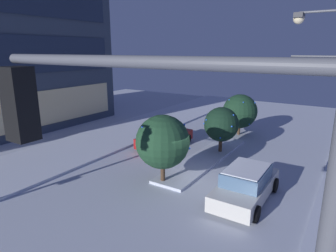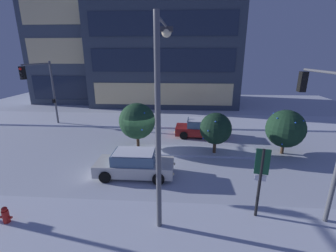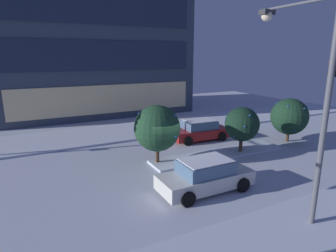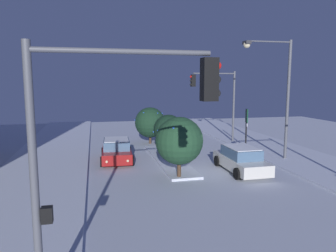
% 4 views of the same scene
% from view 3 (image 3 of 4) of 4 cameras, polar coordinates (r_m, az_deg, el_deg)
% --- Properties ---
extents(ground, '(52.00, 52.00, 0.00)m').
position_cam_3_polar(ground, '(16.16, 0.77, -8.25)').
color(ground, silver).
extents(curb_strip_far, '(52.00, 5.20, 0.14)m').
position_cam_3_polar(curb_strip_far, '(23.48, -8.85, -1.13)').
color(curb_strip_far, silver).
rests_on(curb_strip_far, ground).
extents(median_strip, '(9.00, 1.80, 0.14)m').
position_cam_3_polar(median_strip, '(18.32, 10.07, -5.52)').
color(median_strip, silver).
rests_on(median_strip, ground).
extents(car_near, '(4.52, 2.03, 1.49)m').
position_cam_3_polar(car_near, '(13.47, 7.45, -9.78)').
color(car_near, silver).
rests_on(car_near, ground).
extents(car_far, '(4.42, 2.27, 1.49)m').
position_cam_3_polar(car_far, '(21.22, 6.20, -0.88)').
color(car_far, maroon).
rests_on(car_far, ground).
extents(street_lamp_arched, '(0.56, 3.38, 7.99)m').
position_cam_3_polar(street_lamp_arched, '(11.31, 25.73, 8.06)').
color(street_lamp_arched, '#565960').
rests_on(street_lamp_arched, ground).
extents(decorated_tree_median, '(2.60, 2.64, 3.14)m').
position_cam_3_polar(decorated_tree_median, '(22.23, 22.97, 1.74)').
color(decorated_tree_median, '#473323').
rests_on(decorated_tree_median, ground).
extents(decorated_tree_left_of_median, '(2.60, 2.60, 3.43)m').
position_cam_3_polar(decorated_tree_left_of_median, '(15.99, -2.18, -0.47)').
color(decorated_tree_left_of_median, '#473323').
rests_on(decorated_tree_left_of_median, ground).
extents(decorated_tree_right_of_median, '(2.15, 2.19, 2.98)m').
position_cam_3_polar(decorated_tree_right_of_median, '(18.47, 14.47, 0.33)').
color(decorated_tree_right_of_median, '#473323').
rests_on(decorated_tree_right_of_median, ground).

